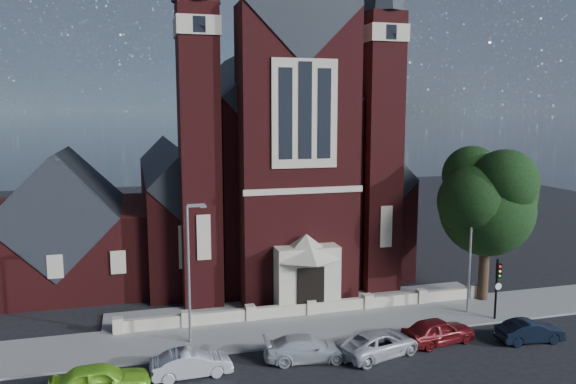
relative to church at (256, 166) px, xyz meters
name	(u,v)px	position (x,y,z in m)	size (l,w,h in m)	color
ground	(278,278)	(0.00, -7.94, -8.19)	(120.00, 120.00, 0.00)	black
pavement_strip	(320,326)	(0.00, -18.44, -8.19)	(60.00, 5.00, 0.12)	gray
forecourt_paving	(302,305)	(0.00, -14.44, -8.19)	(26.00, 3.00, 0.14)	gray
forecourt_wall	(310,315)	(0.00, -16.44, -8.19)	(24.00, 0.40, 0.90)	#BBAF95
church	(256,166)	(0.00, 0.00, 0.00)	(20.01, 34.90, 29.20)	#451212
parish_hall	(65,233)	(-16.00, -4.94, -4.17)	(12.00, 12.20, 10.24)	#451212
street_tree	(491,203)	(12.60, -17.23, -1.23)	(6.40, 6.60, 10.70)	black
street_lamp_left	(190,266)	(-7.91, -18.94, -3.59)	(1.16, 0.22, 8.09)	gray
street_lamp_right	(472,245)	(10.09, -18.94, -3.59)	(1.16, 0.22, 8.09)	gray
traffic_signal	(497,281)	(11.00, -20.52, -5.60)	(0.28, 0.42, 4.00)	black
car_lime_van	(100,380)	(-12.62, -23.82, -7.41)	(1.82, 4.53, 1.54)	#8AD62A
car_silver_a	(191,363)	(-8.34, -22.92, -7.52)	(1.41, 4.03, 1.33)	#ACAEB4
car_silver_b	(307,348)	(-2.23, -22.76, -7.52)	(1.87, 4.60, 1.33)	silver
car_white_suv	(379,343)	(1.76, -23.18, -7.52)	(2.22, 4.82, 1.34)	silver
car_dark_red	(438,331)	(5.66, -22.63, -7.44)	(1.75, 4.36, 1.49)	maroon
car_navy	(530,331)	(10.86, -23.88, -7.55)	(1.35, 3.86, 1.27)	black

